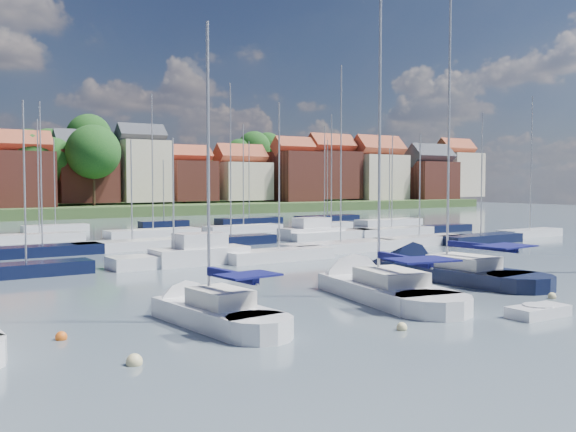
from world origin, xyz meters
TOP-DOWN VIEW (x-y plane):
  - ground at (0.00, 40.00)m, footprint 260.00×260.00m
  - sailboat_left at (-13.72, 2.77)m, footprint 3.38×10.11m
  - sailboat_centre at (-3.38, 3.98)m, footprint 6.02×13.64m
  - sailboat_navy at (3.86, 6.34)m, footprint 4.49×14.07m
  - tender at (-1.17, -4.87)m, footprint 2.95×1.47m
  - buoy_a at (-18.56, -2.06)m, footprint 0.54×0.54m
  - buoy_b at (-7.93, -3.36)m, footprint 0.43×0.43m
  - buoy_c at (-3.27, 0.08)m, footprint 0.47×0.47m
  - buoy_d at (3.36, -2.54)m, footprint 0.41×0.41m
  - buoy_e at (1.88, 6.28)m, footprint 0.51×0.51m
  - buoy_g at (-19.63, 2.67)m, footprint 0.44×0.44m
  - marina_field at (1.91, 35.15)m, footprint 79.62×41.41m
  - far_shore_town at (2.23, 132.67)m, footprint 212.46×90.00m

SIDE VIEW (x-z plane):
  - ground at x=0.00m, z-range 0.00..0.00m
  - buoy_a at x=-18.56m, z-range -0.27..0.27m
  - buoy_b at x=-7.93m, z-range -0.22..0.22m
  - buoy_c at x=-3.27m, z-range -0.24..0.24m
  - buoy_d at x=3.36m, z-range -0.20..0.20m
  - buoy_e at x=1.88m, z-range -0.25..0.25m
  - buoy_g at x=-19.63m, z-range -0.22..0.22m
  - tender at x=-1.17m, z-range -0.07..0.55m
  - sailboat_navy at x=3.86m, z-range -9.21..9.89m
  - sailboat_centre at x=-3.38m, z-range -8.58..9.28m
  - sailboat_left at x=-13.72m, z-range -6.43..7.16m
  - marina_field at x=1.91m, z-range -7.53..8.40m
  - far_shore_town at x=2.23m, z-range -6.53..15.74m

